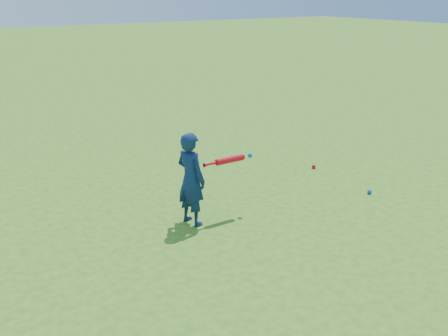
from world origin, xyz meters
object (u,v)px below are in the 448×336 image
(ground_ball_blue, at_px, (369,192))
(child, at_px, (191,179))
(ground_ball_red, at_px, (314,167))
(bat_swing, at_px, (232,159))

(ground_ball_blue, bearing_deg, child, 167.69)
(child, xyz_separation_m, ground_ball_blue, (2.70, -0.59, -0.58))
(child, distance_m, ground_ball_red, 2.93)
(child, height_order, ground_ball_blue, child)
(ground_ball_red, bearing_deg, ground_ball_blue, -93.41)
(bat_swing, bearing_deg, ground_ball_red, 18.75)
(bat_swing, bearing_deg, child, 175.36)
(ground_ball_blue, bearing_deg, ground_ball_red, 86.59)
(child, relative_size, bat_swing, 1.62)
(child, relative_size, ground_ball_blue, 17.96)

